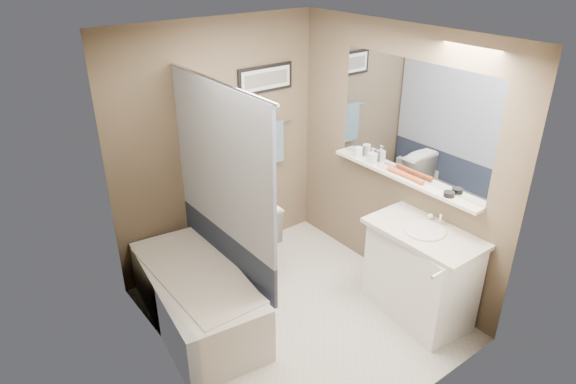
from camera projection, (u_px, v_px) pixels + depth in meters
ground at (298, 313)px, 4.57m from camera, size 2.50×2.50×0.00m
ceiling at (301, 39)px, 3.51m from camera, size 2.20×2.50×0.04m
wall_back at (220, 147)px, 4.91m from camera, size 2.20×0.04×2.40m
wall_front at (424, 264)px, 3.16m from camera, size 2.20×0.04×2.40m
wall_left at (174, 236)px, 3.45m from camera, size 0.04×2.50×2.40m
wall_right at (393, 161)px, 4.62m from camera, size 0.04×2.50×2.40m
tile_surround at (146, 232)px, 3.88m from camera, size 0.02×1.55×2.00m
curtain_rod at (216, 81)px, 3.79m from camera, size 0.02×1.55×0.02m
curtain_upper at (221, 162)px, 4.08m from camera, size 0.03×1.45×1.28m
curtain_lower at (227, 249)px, 4.45m from camera, size 0.03×1.45×0.36m
mirror at (412, 120)px, 4.33m from camera, size 0.02×1.60×1.00m
shelf at (402, 178)px, 4.53m from camera, size 0.12×1.60×0.03m
towel_bar at (267, 126)px, 5.15m from camera, size 0.60×0.02×0.02m
towel at (269, 144)px, 5.22m from camera, size 0.34×0.05×0.44m
art_frame at (265, 79)px, 4.95m from camera, size 0.62×0.02×0.26m
art_mat at (266, 79)px, 4.94m from camera, size 0.56×0.00×0.20m
art_image at (266, 79)px, 4.94m from camera, size 0.50×0.00×0.13m
door at (474, 261)px, 3.54m from camera, size 0.80×0.02×2.00m
door_handle at (437, 275)px, 3.39m from camera, size 0.10×0.02×0.02m
bathtub at (197, 298)px, 4.36m from camera, size 0.88×1.58×0.50m
tub_rim at (195, 274)px, 4.25m from camera, size 0.56×1.36×0.02m
toilet at (242, 234)px, 5.00m from camera, size 0.49×0.82×0.82m
vanity at (420, 275)px, 4.42m from camera, size 0.60×0.95×0.80m
countertop at (425, 233)px, 4.22m from camera, size 0.54×0.96×0.04m
sink_basin at (424, 230)px, 4.21m from camera, size 0.34×0.34×0.01m
faucet_spout at (441, 219)px, 4.30m from camera, size 0.02×0.02×0.10m
faucet_knob at (431, 216)px, 4.38m from camera, size 0.05×0.05×0.05m
candle_bowl_near at (449, 194)px, 4.16m from camera, size 0.09×0.09×0.04m
hair_brush_front at (414, 179)px, 4.42m from camera, size 0.05×0.22×0.04m
hair_brush_back at (398, 172)px, 4.55m from camera, size 0.05×0.22×0.04m
pink_comb at (384, 168)px, 4.68m from camera, size 0.04×0.16×0.01m
glass_jar at (358, 152)px, 4.89m from camera, size 0.08×0.08×0.10m
soap_bottle at (372, 156)px, 4.75m from camera, size 0.07×0.07×0.15m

